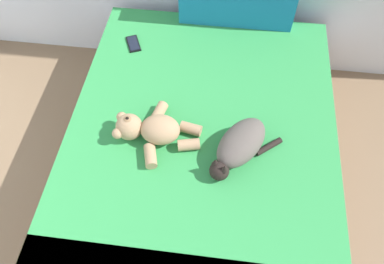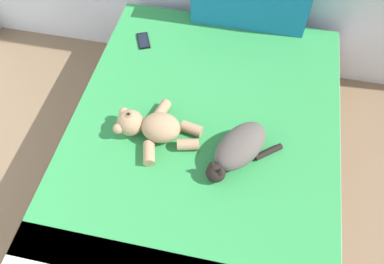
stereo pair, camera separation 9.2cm
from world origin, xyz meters
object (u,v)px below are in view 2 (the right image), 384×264
cat (238,149)px  cell_phone (143,41)px  bed (202,155)px  teddy_bear (152,127)px

cat → cell_phone: 1.03m
bed → cat: cat is taller
cat → teddy_bear: (-0.46, 0.05, -0.01)m
bed → teddy_bear: bearing=-163.9°
teddy_bear → cat: bearing=-5.8°
bed → teddy_bear: (-0.26, -0.07, 0.32)m
cat → bed: bearing=149.1°
bed → cat: 0.41m
teddy_bear → cell_phone: teddy_bear is taller
teddy_bear → cell_phone: (-0.25, 0.69, -0.06)m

